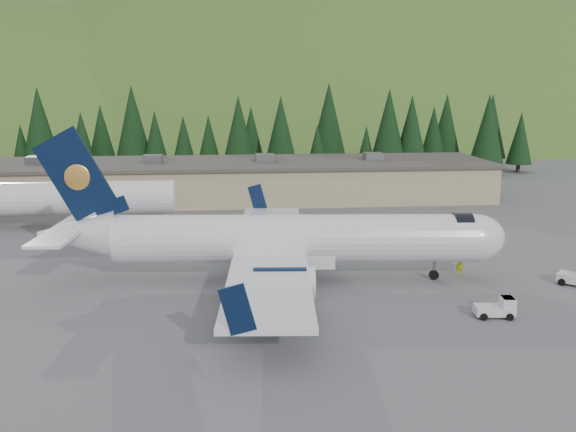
{
  "coord_description": "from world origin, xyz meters",
  "views": [
    {
      "loc": [
        -5.41,
        -48.7,
        15.22
      ],
      "look_at": [
        0.0,
        6.0,
        4.0
      ],
      "focal_mm": 40.0,
      "sensor_mm": 36.0,
      "label": 1
    }
  ],
  "objects_px": {
    "baggage_tug_a": "(498,308)",
    "terminal_building": "(228,180)",
    "second_airliner": "(45,197)",
    "ramp_worker": "(459,264)",
    "airliner": "(282,240)"
  },
  "relations": [
    {
      "from": "baggage_tug_a",
      "to": "terminal_building",
      "type": "height_order",
      "value": "terminal_building"
    },
    {
      "from": "baggage_tug_a",
      "to": "terminal_building",
      "type": "distance_m",
      "value": 50.73
    },
    {
      "from": "airliner",
      "to": "baggage_tug_a",
      "type": "relative_size",
      "value": 13.66
    },
    {
      "from": "second_airliner",
      "to": "ramp_worker",
      "type": "height_order",
      "value": "second_airliner"
    },
    {
      "from": "terminal_building",
      "to": "baggage_tug_a",
      "type": "bearing_deg",
      "value": -69.68
    },
    {
      "from": "terminal_building",
      "to": "ramp_worker",
      "type": "distance_m",
      "value": 42.08
    },
    {
      "from": "second_airliner",
      "to": "terminal_building",
      "type": "xyz_separation_m",
      "value": [
        19.91,
        16.0,
        -0.7
      ]
    },
    {
      "from": "airliner",
      "to": "ramp_worker",
      "type": "distance_m",
      "value": 14.8
    },
    {
      "from": "airliner",
      "to": "second_airliner",
      "type": "height_order",
      "value": "airliner"
    },
    {
      "from": "baggage_tug_a",
      "to": "ramp_worker",
      "type": "distance_m",
      "value": 9.85
    },
    {
      "from": "baggage_tug_a",
      "to": "ramp_worker",
      "type": "xyz_separation_m",
      "value": [
        0.94,
        9.8,
        0.28
      ]
    },
    {
      "from": "baggage_tug_a",
      "to": "airliner",
      "type": "bearing_deg",
      "value": 151.55
    },
    {
      "from": "airliner",
      "to": "baggage_tug_a",
      "type": "height_order",
      "value": "airliner"
    },
    {
      "from": "second_airliner",
      "to": "baggage_tug_a",
      "type": "relative_size",
      "value": 10.19
    },
    {
      "from": "baggage_tug_a",
      "to": "ramp_worker",
      "type": "height_order",
      "value": "ramp_worker"
    }
  ]
}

